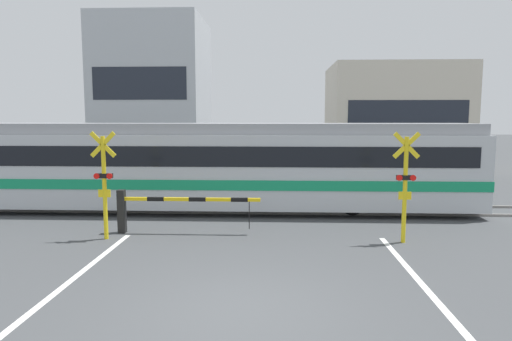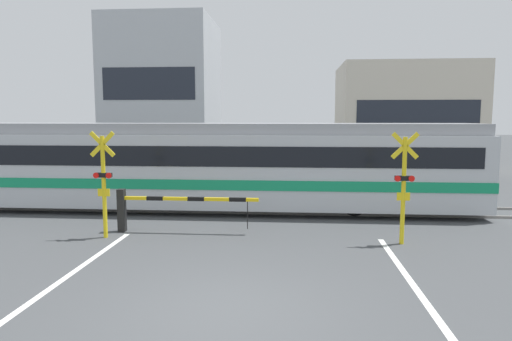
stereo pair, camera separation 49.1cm
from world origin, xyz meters
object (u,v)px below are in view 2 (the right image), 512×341
crossing_barrier_near (156,205)px  crossing_signal_left (104,180)px  crossing_signal_right (404,183)px  commuter_train (156,163)px  pedestrian (299,164)px  crossing_barrier_far (332,177)px

crossing_barrier_near → crossing_signal_left: (-1.18, -0.67, 0.78)m
crossing_barrier_near → crossing_signal_right: crossing_signal_right is taller
commuter_train → pedestrian: commuter_train is taller
crossing_barrier_far → crossing_signal_right: crossing_signal_right is taller
crossing_barrier_far → pedestrian: bearing=108.2°
crossing_signal_left → commuter_train: bearing=87.3°
crossing_signal_right → pedestrian: crossing_signal_right is taller
crossing_barrier_far → pedestrian: 4.06m
commuter_train → crossing_signal_right: size_ratio=7.73×
commuter_train → crossing_signal_left: commuter_train is taller
commuter_train → crossing_barrier_near: commuter_train is taller
crossing_barrier_far → crossing_signal_left: crossing_signal_left is taller
crossing_signal_right → pedestrian: size_ratio=1.80×
crossing_barrier_near → crossing_signal_right: size_ratio=1.39×
crossing_signal_left → pedestrian: 12.06m
crossing_barrier_near → pedestrian: 10.95m
commuter_train → crossing_signal_right: 8.51m
crossing_barrier_near → crossing_barrier_far: same height
commuter_train → crossing_barrier_far: 7.07m
crossing_signal_right → pedestrian: 11.12m
crossing_barrier_near → crossing_signal_right: 6.61m
crossing_barrier_far → crossing_signal_left: (-6.53, -6.97, 0.78)m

